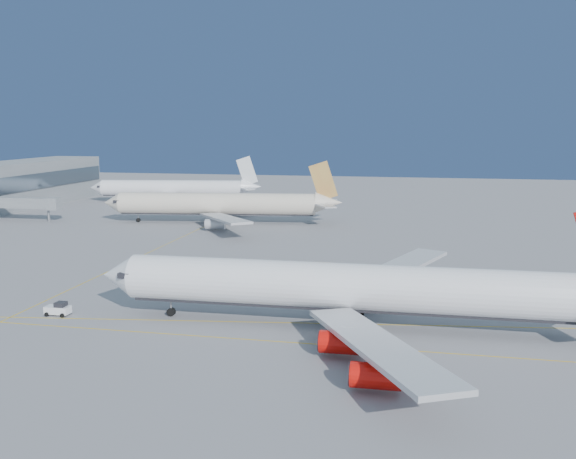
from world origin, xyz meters
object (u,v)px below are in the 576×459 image
at_px(airliner_third, 176,188).
at_px(pushback_tug, 58,309).
at_px(airliner_virgin, 356,288).
at_px(airliner_etihad, 222,204).

distance_m(airliner_third, pushback_tug, 136.71).
relative_size(airliner_virgin, airliner_etihad, 1.09).
bearing_deg(pushback_tug, airliner_etihad, 92.23).
relative_size(airliner_virgin, pushback_tug, 20.71).
distance_m(airliner_etihad, pushback_tug, 89.08).
height_order(airliner_etihad, airliner_third, airliner_etihad).
xyz_separation_m(airliner_virgin, airliner_etihad, (-45.81, 85.78, -0.10)).
xyz_separation_m(airliner_etihad, pushback_tug, (3.32, -88.91, -4.42)).
bearing_deg(airliner_etihad, airliner_third, 118.12).
height_order(airliner_virgin, airliner_third, airliner_virgin).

